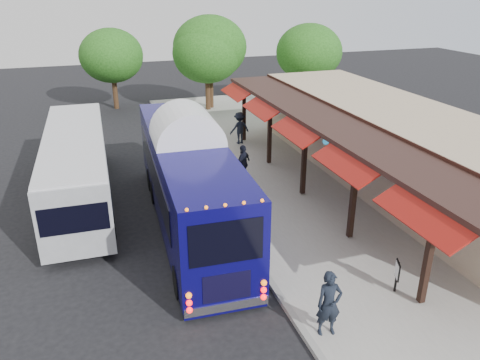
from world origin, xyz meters
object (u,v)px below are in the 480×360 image
object	(u,v)px
sign_board	(397,272)
coach_bus	(189,177)
ped_b	(246,196)
city_bus	(77,165)
ped_c	(243,163)
ped_d	(240,128)
ped_a	(329,304)

from	to	relation	value
sign_board	coach_bus	bearing A→B (deg)	151.27
coach_bus	ped_b	xyz separation A→B (m)	(2.22, -0.24, -1.02)
ped_b	city_bus	bearing A→B (deg)	-38.64
city_bus	sign_board	bearing A→B (deg)	-47.33
ped_b	ped_c	xyz separation A→B (m)	(1.02, 3.33, 0.06)
ped_c	ped_d	size ratio (longest dim) A/B	0.98
ped_b	ped_d	world-z (taller)	ped_d
ped_c	ped_a	bearing A→B (deg)	41.92
ped_b	coach_bus	bearing A→B (deg)	-12.80
ped_a	ped_c	distance (m)	10.53
sign_board	city_bus	bearing A→B (deg)	155.50
coach_bus	ped_a	xyz separation A→B (m)	(2.05, -7.37, -0.93)
ped_c	sign_board	xyz separation A→B (m)	(1.63, -9.49, -0.20)
city_bus	sign_board	xyz separation A→B (m)	(8.90, -10.06, -0.80)
ped_a	ped_d	bearing A→B (deg)	87.90
ped_b	ped_c	world-z (taller)	ped_c
city_bus	sign_board	distance (m)	13.46
coach_bus	ped_d	world-z (taller)	coach_bus
ped_b	sign_board	distance (m)	6.71
ped_a	ped_d	world-z (taller)	ped_a
ped_b	sign_board	bearing A→B (deg)	106.65
coach_bus	sign_board	distance (m)	8.12
city_bus	ped_d	world-z (taller)	city_bus
ped_d	ped_a	bearing A→B (deg)	70.54
coach_bus	ped_c	xyz separation A→B (m)	(3.23, 3.09, -0.97)
coach_bus	city_bus	world-z (taller)	coach_bus
city_bus	ped_b	size ratio (longest dim) A/B	6.60
city_bus	ped_d	bearing A→B (deg)	29.92
ped_c	city_bus	bearing A→B (deg)	-46.12
coach_bus	sign_board	bearing A→B (deg)	-50.16
ped_d	sign_board	bearing A→B (deg)	80.59
ped_c	ped_b	bearing A→B (deg)	31.39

